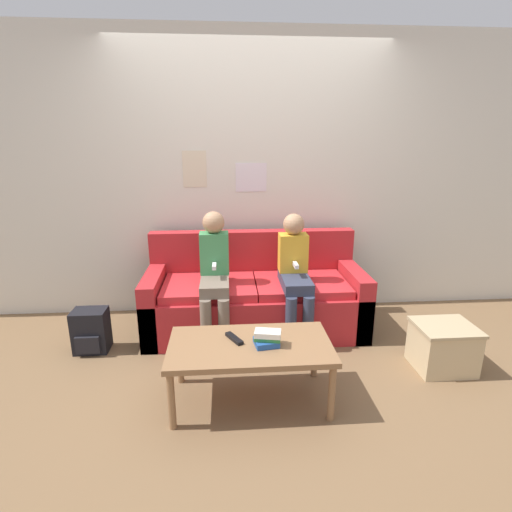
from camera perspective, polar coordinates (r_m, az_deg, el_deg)
ground_plane at (r=3.27m, az=0.52°, el=-14.03°), size 10.00×10.00×0.00m
wall_back at (r=3.82m, az=-0.74°, el=11.09°), size 8.00×0.06×2.60m
couch at (r=3.60m, az=-0.17°, el=-6.03°), size 1.89×0.78×0.84m
coffee_table at (r=2.60m, az=-0.85°, el=-13.24°), size 1.03×0.55×0.41m
person_left at (r=3.30m, az=-5.95°, el=-2.08°), size 0.24×0.54×1.08m
person_right at (r=3.35m, az=5.58°, el=-2.06°), size 0.24×0.54×1.06m
tv_remote at (r=2.62m, az=-3.13°, el=-11.67°), size 0.12×0.17×0.02m
book_stack at (r=2.55m, az=1.57°, el=-11.65°), size 0.18×0.15×0.10m
storage_box at (r=3.33m, az=25.14°, el=-11.65°), size 0.42×0.37×0.35m
backpack at (r=3.52m, az=-22.50°, el=-9.87°), size 0.27×0.23×0.35m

